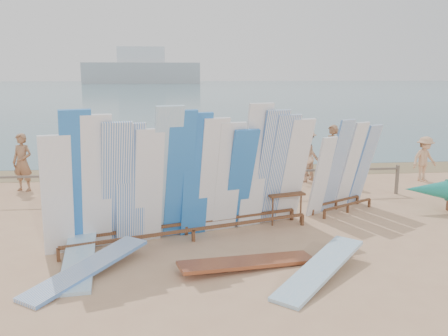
{
  "coord_description": "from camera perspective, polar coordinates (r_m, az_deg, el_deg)",
  "views": [
    {
      "loc": [
        -0.86,
        -10.55,
        3.63
      ],
      "look_at": [
        0.49,
        1.66,
        1.2
      ],
      "focal_mm": 38.0,
      "sensor_mm": 36.0,
      "label": 1
    }
  ],
  "objects": [
    {
      "name": "wet_sand_strip",
      "position": [
        18.14,
        -3.47,
        -0.36
      ],
      "size": [
        40.0,
        2.6,
        0.01
      ],
      "primitive_type": "cube",
      "color": "olive",
      "rests_on": "ground"
    },
    {
      "name": "flat_board_e",
      "position": [
        9.24,
        -16.04,
        -12.4
      ],
      "size": [
        2.08,
        2.48,
        0.32
      ],
      "primitive_type": "cube",
      "rotation": [
        0.09,
        0.0,
        -0.65
      ],
      "color": "white",
      "rests_on": "ground"
    },
    {
      "name": "flat_board_a",
      "position": [
        9.77,
        -16.92,
        -11.14
      ],
      "size": [
        0.84,
        2.73,
        0.4
      ],
      "primitive_type": "cube",
      "rotation": [
        0.12,
        0.0,
        0.11
      ],
      "color": "#89BADC",
      "rests_on": "ground"
    },
    {
      "name": "beachgoer_9",
      "position": [
        17.47,
        9.95,
        1.89
      ],
      "size": [
        0.93,
        1.18,
        1.71
      ],
      "primitive_type": "imported",
      "rotation": [
        0.0,
        0.0,
        2.08
      ],
      "color": "tan",
      "rests_on": "ground"
    },
    {
      "name": "ocean",
      "position": [
        138.6,
        -6.05,
        9.65
      ],
      "size": [
        320.0,
        240.0,
        0.02
      ],
      "primitive_type": "cube",
      "color": "#426A76",
      "rests_on": "ground"
    },
    {
      "name": "beachgoer_11",
      "position": [
        16.73,
        -15.44,
        1.56
      ],
      "size": [
        1.62,
        1.66,
        1.89
      ],
      "primitive_type": "imported",
      "rotation": [
        0.0,
        0.0,
        0.81
      ],
      "color": "beige",
      "rests_on": "ground"
    },
    {
      "name": "fence",
      "position": [
        13.9,
        -2.62,
        -1.27
      ],
      "size": [
        12.08,
        0.08,
        0.9
      ],
      "color": "#6B5D51",
      "rests_on": "ground"
    },
    {
      "name": "beachgoer_2",
      "position": [
        15.22,
        -6.2,
        0.64
      ],
      "size": [
        0.62,
        0.91,
        1.72
      ],
      "primitive_type": "imported",
      "rotation": [
        0.0,
        0.0,
        5.0
      ],
      "color": "beige",
      "rests_on": "ground"
    },
    {
      "name": "main_surfboard_rack",
      "position": [
        10.46,
        -4.26,
        -1.36
      ],
      "size": [
        6.0,
        2.49,
        3.02
      ],
      "rotation": [
        0.0,
        0.0,
        0.3
      ],
      "color": "brown",
      "rests_on": "ground"
    },
    {
      "name": "flat_board_b",
      "position": [
        9.0,
        11.45,
        -12.84
      ],
      "size": [
        2.25,
        2.35,
        0.38
      ],
      "primitive_type": "cube",
      "rotation": [
        0.11,
        0.0,
        -0.75
      ],
      "color": "#89BADC",
      "rests_on": "ground"
    },
    {
      "name": "beachgoer_extra_0",
      "position": [
        17.65,
        22.98,
        1.0
      ],
      "size": [
        1.08,
        0.7,
        1.55
      ],
      "primitive_type": "imported",
      "rotation": [
        0.0,
        0.0,
        0.3
      ],
      "color": "tan",
      "rests_on": "ground"
    },
    {
      "name": "beach_chair_left",
      "position": [
        14.88,
        0.15,
        -1.94
      ],
      "size": [
        0.57,
        0.59,
        0.85
      ],
      "rotation": [
        0.0,
        0.0,
        0.08
      ],
      "color": "#B51327",
      "rests_on": "ground"
    },
    {
      "name": "beachgoer_8",
      "position": [
        16.47,
        9.63,
        1.34
      ],
      "size": [
        0.91,
        0.8,
        1.71
      ],
      "primitive_type": "imported",
      "rotation": [
        0.0,
        0.0,
        3.74
      ],
      "color": "beige",
      "rests_on": "ground"
    },
    {
      "name": "distant_ship",
      "position": [
        190.88,
        -9.87,
        11.56
      ],
      "size": [
        45.0,
        8.0,
        14.0
      ],
      "color": "#999EA3",
      "rests_on": "ocean"
    },
    {
      "name": "beachgoer_10",
      "position": [
        16.24,
        13.82,
        1.36
      ],
      "size": [
        0.89,
        1.21,
        1.89
      ],
      "primitive_type": "imported",
      "rotation": [
        0.0,
        0.0,
        1.15
      ],
      "color": "#8C6042",
      "rests_on": "ground"
    },
    {
      "name": "ground",
      "position": [
        11.19,
        -1.57,
        -7.74
      ],
      "size": [
        160.0,
        160.0,
        0.0
      ],
      "primitive_type": "plane",
      "color": "tan",
      "rests_on": "ground"
    },
    {
      "name": "vendor_table",
      "position": [
        11.97,
        7.07,
        -4.5
      ],
      "size": [
        1.04,
        0.83,
        1.23
      ],
      "rotation": [
        0.0,
        0.0,
        0.21
      ],
      "color": "brown",
      "rests_on": "ground"
    },
    {
      "name": "side_surfboard_rack",
      "position": [
        13.0,
        14.25,
        -0.18
      ],
      "size": [
        2.24,
        1.67,
        2.52
      ],
      "rotation": [
        0.0,
        0.0,
        0.53
      ],
      "color": "brown",
      "rests_on": "ground"
    },
    {
      "name": "beachgoer_4",
      "position": [
        14.95,
        -2.38,
        0.66
      ],
      "size": [
        1.15,
        0.81,
        1.8
      ],
      "primitive_type": "imported",
      "rotation": [
        0.0,
        0.0,
        0.38
      ],
      "color": "#8C6042",
      "rests_on": "ground"
    },
    {
      "name": "beachgoer_7",
      "position": [
        17.27,
        12.81,
        1.97
      ],
      "size": [
        0.58,
        0.77,
        1.88
      ],
      "primitive_type": "imported",
      "rotation": [
        0.0,
        0.0,
        5.04
      ],
      "color": "#8C6042",
      "rests_on": "ground"
    },
    {
      "name": "beachgoer_3",
      "position": [
        17.15,
        -9.33,
        1.75
      ],
      "size": [
        0.64,
        1.17,
        1.71
      ],
      "primitive_type": "imported",
      "rotation": [
        0.0,
        0.0,
        1.4
      ],
      "color": "tan",
      "rests_on": "ground"
    },
    {
      "name": "flat_board_c",
      "position": [
        9.28,
        2.9,
        -11.84
      ],
      "size": [
        2.76,
        1.17,
        0.21
      ],
      "primitive_type": "cube",
      "rotation": [
        0.05,
        0.0,
        1.8
      ],
      "color": "brown",
      "rests_on": "ground"
    },
    {
      "name": "beachgoer_0",
      "position": [
        14.67,
        -16.86,
        -0.09
      ],
      "size": [
        0.93,
        0.6,
        1.76
      ],
      "primitive_type": "imported",
      "rotation": [
        0.0,
        0.0,
        2.9
      ],
      "color": "tan",
      "rests_on": "ground"
    },
    {
      "name": "beach_chair_right",
      "position": [
        14.83,
        3.61,
        -1.94
      ],
      "size": [
        0.57,
        0.6,
        0.9
      ],
      "rotation": [
        0.0,
        0.0,
        -0.01
      ],
      "color": "#B51327",
      "rests_on": "ground"
    },
    {
      "name": "stroller",
      "position": [
        14.72,
        0.74,
        -1.25
      ],
      "size": [
        0.85,
        0.98,
        1.14
      ],
      "rotation": [
        0.0,
        0.0,
        0.4
      ],
      "color": "#B51327",
      "rests_on": "ground"
    },
    {
      "name": "beachgoer_1",
      "position": [
        16.16,
        -23.08,
        0.62
      ],
      "size": [
        0.75,
        0.58,
        1.83
      ],
      "primitive_type": "imported",
      "rotation": [
        0.0,
        0.0,
        5.92
      ],
      "color": "#8C6042",
      "rests_on": "ground"
    }
  ]
}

